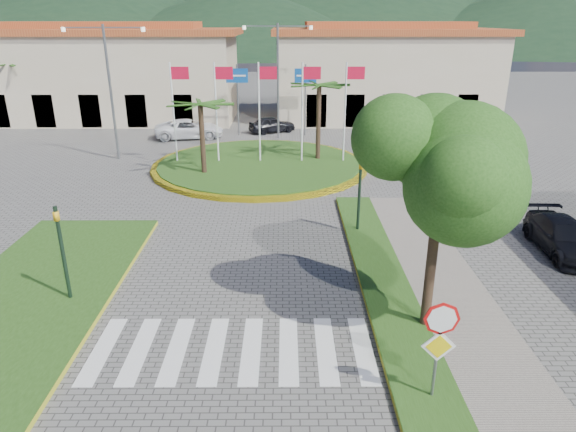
{
  "coord_description": "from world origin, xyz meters",
  "views": [
    {
      "loc": [
        1.53,
        -7.55,
        8.31
      ],
      "look_at": [
        1.6,
        8.0,
        2.3
      ],
      "focal_mm": 32.0,
      "sensor_mm": 36.0,
      "label": 1
    }
  ],
  "objects_px": {
    "white_van": "(189,129)",
    "car_dark_b": "(380,115)",
    "deciduous_tree": "(444,152)",
    "roundabout_island": "(260,165)",
    "car_side_right": "(563,237)",
    "stop_sign": "(439,336)",
    "car_dark_a": "(272,124)"
  },
  "relations": [
    {
      "from": "deciduous_tree",
      "to": "car_dark_a",
      "type": "height_order",
      "value": "deciduous_tree"
    },
    {
      "from": "white_van",
      "to": "stop_sign",
      "type": "bearing_deg",
      "value": -169.05
    },
    {
      "from": "deciduous_tree",
      "to": "white_van",
      "type": "relative_size",
      "value": 1.37
    },
    {
      "from": "roundabout_island",
      "to": "car_side_right",
      "type": "xyz_separation_m",
      "value": [
        12.0,
        -11.86,
        0.45
      ]
    },
    {
      "from": "car_dark_b",
      "to": "roundabout_island",
      "type": "bearing_deg",
      "value": 153.34
    },
    {
      "from": "roundabout_island",
      "to": "car_dark_b",
      "type": "xyz_separation_m",
      "value": [
        9.55,
        14.04,
        0.51
      ]
    },
    {
      "from": "roundabout_island",
      "to": "white_van",
      "type": "distance_m",
      "value": 9.76
    },
    {
      "from": "car_dark_b",
      "to": "car_side_right",
      "type": "bearing_deg",
      "value": -167.05
    },
    {
      "from": "roundabout_island",
      "to": "car_dark_a",
      "type": "relative_size",
      "value": 3.55
    },
    {
      "from": "stop_sign",
      "to": "white_van",
      "type": "xyz_separation_m",
      "value": [
        -10.46,
        28.04,
        -1.1
      ]
    },
    {
      "from": "deciduous_tree",
      "to": "roundabout_island",
      "type": "bearing_deg",
      "value": 107.91
    },
    {
      "from": "car_dark_b",
      "to": "deciduous_tree",
      "type": "bearing_deg",
      "value": -179.88
    },
    {
      "from": "car_dark_a",
      "to": "car_dark_b",
      "type": "bearing_deg",
      "value": -90.61
    },
    {
      "from": "stop_sign",
      "to": "car_dark_a",
      "type": "height_order",
      "value": "stop_sign"
    },
    {
      "from": "stop_sign",
      "to": "car_dark_a",
      "type": "bearing_deg",
      "value": 98.34
    },
    {
      "from": "deciduous_tree",
      "to": "car_dark_a",
      "type": "distance_m",
      "value": 27.9
    },
    {
      "from": "white_van",
      "to": "car_dark_b",
      "type": "relative_size",
      "value": 1.21
    },
    {
      "from": "white_van",
      "to": "car_dark_b",
      "type": "distance_m",
      "value": 16.27
    },
    {
      "from": "stop_sign",
      "to": "deciduous_tree",
      "type": "bearing_deg",
      "value": 78.82
    },
    {
      "from": "deciduous_tree",
      "to": "white_van",
      "type": "xyz_separation_m",
      "value": [
        -11.06,
        25.0,
        -4.49
      ]
    },
    {
      "from": "white_van",
      "to": "car_dark_a",
      "type": "distance_m",
      "value": 6.39
    },
    {
      "from": "car_side_right",
      "to": "car_dark_a",
      "type": "bearing_deg",
      "value": 119.93
    },
    {
      "from": "white_van",
      "to": "car_dark_a",
      "type": "bearing_deg",
      "value": -80.66
    },
    {
      "from": "white_van",
      "to": "deciduous_tree",
      "type": "bearing_deg",
      "value": -165.64
    },
    {
      "from": "car_dark_b",
      "to": "car_side_right",
      "type": "distance_m",
      "value": 26.02
    },
    {
      "from": "stop_sign",
      "to": "car_dark_a",
      "type": "relative_size",
      "value": 0.74
    },
    {
      "from": "stop_sign",
      "to": "car_dark_a",
      "type": "distance_m",
      "value": 30.45
    },
    {
      "from": "roundabout_island",
      "to": "stop_sign",
      "type": "distance_m",
      "value": 20.69
    },
    {
      "from": "white_van",
      "to": "car_side_right",
      "type": "xyz_separation_m",
      "value": [
        17.56,
        -19.86,
        -0.07
      ]
    },
    {
      "from": "deciduous_tree",
      "to": "car_side_right",
      "type": "height_order",
      "value": "deciduous_tree"
    },
    {
      "from": "roundabout_island",
      "to": "stop_sign",
      "type": "xyz_separation_m",
      "value": [
        4.9,
        -20.04,
        1.62
      ]
    },
    {
      "from": "car_dark_a",
      "to": "car_side_right",
      "type": "distance_m",
      "value": 24.76
    }
  ]
}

